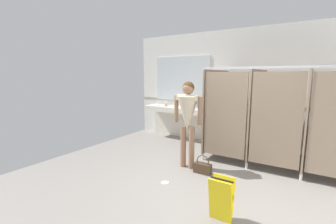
% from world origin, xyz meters
% --- Properties ---
extents(ground_plane, '(6.69, 5.76, 0.10)m').
position_xyz_m(ground_plane, '(0.00, 0.00, -0.05)').
color(ground_plane, gray).
extents(wall_back, '(6.69, 0.12, 2.88)m').
position_xyz_m(wall_back, '(0.00, 2.64, 1.44)').
color(wall_back, silver).
rests_on(wall_back, ground_plane).
extents(wall_back_tile_band, '(6.69, 0.01, 0.06)m').
position_xyz_m(wall_back_tile_band, '(0.00, 2.57, 1.05)').
color(wall_back_tile_band, '#9E937F').
rests_on(wall_back_tile_band, wall_back).
extents(vanity_counter, '(1.80, 0.57, 1.01)m').
position_xyz_m(vanity_counter, '(-1.96, 2.36, 0.65)').
color(vanity_counter, silver).
rests_on(vanity_counter, ground_plane).
extents(mirror_panel, '(1.70, 0.02, 1.24)m').
position_xyz_m(mirror_panel, '(-1.96, 2.57, 1.66)').
color(mirror_panel, silver).
rests_on(mirror_panel, wall_back).
extents(bathroom_stalls, '(2.78, 1.47, 1.92)m').
position_xyz_m(bathroom_stalls, '(0.72, 1.61, 1.00)').
color(bathroom_stalls, '#84705B').
rests_on(bathroom_stalls, ground_plane).
extents(person_standing, '(0.58, 0.40, 1.65)m').
position_xyz_m(person_standing, '(-0.72, 0.59, 1.04)').
color(person_standing, '#8C664C').
rests_on(person_standing, ground_plane).
extents(handbag, '(0.31, 0.13, 0.34)m').
position_xyz_m(handbag, '(-0.35, 0.49, 0.11)').
color(handbag, '#3F2D1E').
rests_on(handbag, ground_plane).
extents(soap_dispenser, '(0.07, 0.07, 0.20)m').
position_xyz_m(soap_dispenser, '(-1.39, 2.44, 0.98)').
color(soap_dispenser, teal).
rests_on(soap_dispenser, vanity_counter).
extents(paper_cup, '(0.07, 0.07, 0.10)m').
position_xyz_m(paper_cup, '(-2.27, 2.19, 0.94)').
color(paper_cup, beige).
rests_on(paper_cup, vanity_counter).
extents(wet_floor_sign, '(0.28, 0.19, 0.55)m').
position_xyz_m(wet_floor_sign, '(0.41, -0.65, 0.28)').
color(wet_floor_sign, yellow).
rests_on(wet_floor_sign, ground_plane).
extents(floor_drain_cover, '(0.14, 0.14, 0.01)m').
position_xyz_m(floor_drain_cover, '(-0.71, -0.19, 0.00)').
color(floor_drain_cover, '#B7BABF').
rests_on(floor_drain_cover, ground_plane).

